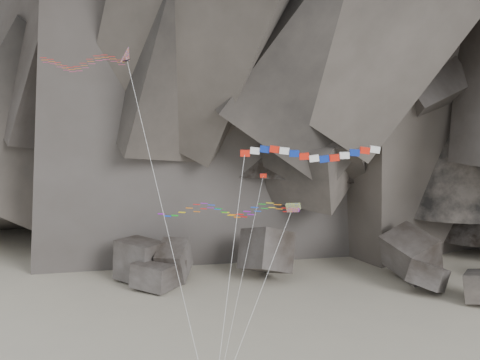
% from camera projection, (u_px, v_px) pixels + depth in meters
% --- Properties ---
extents(headland, '(110.00, 70.00, 84.00)m').
position_uv_depth(headland, '(284.00, 7.00, 113.92)').
color(headland, '#4F4741').
rests_on(headland, ground).
extents(boulder_field, '(72.85, 17.59, 8.52)m').
position_uv_depth(boulder_field, '(281.00, 266.00, 84.41)').
color(boulder_field, '#47423F').
rests_on(boulder_field, ground).
extents(delta_kite, '(16.77, 7.32, 29.21)m').
position_uv_depth(delta_kite, '(79.00, 62.00, 51.19)').
color(delta_kite, red).
rests_on(delta_kite, ground).
extents(banner_kite, '(12.61, 7.82, 21.04)m').
position_uv_depth(banner_kite, '(309.00, 154.00, 49.36)').
color(banner_kite, red).
rests_on(banner_kite, ground).
extents(parafoil_kite, '(12.88, 6.79, 16.40)m').
position_uv_depth(parafoil_kite, '(220.00, 209.00, 51.07)').
color(parafoil_kite, '#E6F20D').
rests_on(parafoil_kite, ground).
extents(pennant_kite, '(3.08, 8.78, 18.31)m').
position_uv_depth(pennant_kite, '(253.00, 221.00, 51.33)').
color(pennant_kite, red).
rests_on(pennant_kite, ground).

